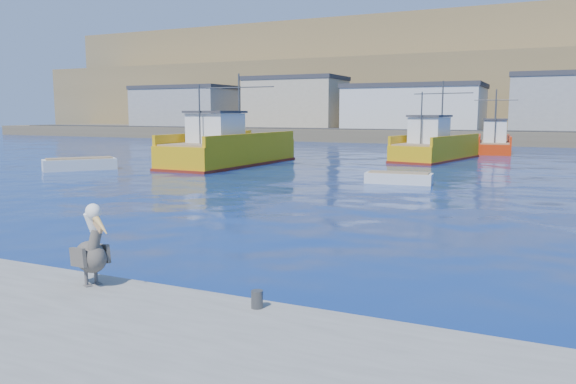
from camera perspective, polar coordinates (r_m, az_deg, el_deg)
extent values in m
plane|color=navy|center=(14.00, -7.44, -7.52)|extent=(260.00, 260.00, 0.00)
cylinder|color=#4C4C4C|center=(9.55, -3.16, -10.83)|extent=(0.20, 0.20, 0.30)
cube|color=brown|center=(83.73, 20.12, 5.51)|extent=(160.00, 30.00, 1.60)
cube|color=brown|center=(109.63, 21.47, 8.64)|extent=(180.00, 40.00, 14.00)
cube|color=brown|center=(129.77, 22.17, 10.63)|extent=(200.00, 40.00, 24.00)
cube|color=#2D2D2D|center=(72.76, 19.38, 5.91)|extent=(150.00, 5.00, 0.10)
cube|color=gray|center=(95.90, -10.29, 8.39)|extent=(16.00, 10.00, 6.00)
cube|color=#333338|center=(95.99, -10.34, 10.36)|extent=(16.32, 10.20, 0.60)
cube|color=tan|center=(85.95, 0.79, 8.91)|extent=(14.00, 9.00, 7.00)
cube|color=#333338|center=(86.09, 0.80, 11.44)|extent=(14.28, 9.18, 0.60)
cube|color=silver|center=(80.25, 12.72, 8.25)|extent=(18.00, 11.00, 5.50)
cube|color=#333338|center=(80.33, 12.79, 10.42)|extent=(18.36, 11.22, 0.60)
cube|color=#DDA30D|center=(41.25, -5.85, 3.90)|extent=(4.53, 12.62, 1.63)
cube|color=#DDA30D|center=(40.16, -3.50, 5.48)|extent=(0.61, 12.26, 0.70)
cube|color=#DDA30D|center=(42.27, -8.12, 5.54)|extent=(0.61, 12.26, 0.70)
cube|color=maroon|center=(41.31, -5.83, 2.85)|extent=(4.62, 12.87, 0.25)
cube|color=#8C7251|center=(41.20, -5.86, 5.10)|extent=(4.19, 12.11, 0.10)
cube|color=white|center=(39.59, -7.35, 6.48)|extent=(3.01, 3.21, 2.00)
cube|color=#333338|center=(39.58, -7.38, 8.07)|extent=(3.23, 3.59, 0.15)
cylinder|color=#4C4C4C|center=(42.21, -4.99, 8.51)|extent=(0.12, 0.12, 5.00)
cylinder|color=#4C4C4C|center=(38.04, -8.97, 7.75)|extent=(0.10, 0.10, 4.00)
cylinder|color=#4C4C4C|center=(42.25, -5.01, 10.54)|extent=(5.84, 0.25, 0.08)
cube|color=#DDA30D|center=(46.83, 14.79, 3.98)|extent=(5.53, 10.70, 1.33)
cube|color=#DDA30D|center=(46.18, 16.74, 5.11)|extent=(2.25, 9.83, 0.70)
cube|color=#DDA30D|center=(47.42, 12.97, 5.31)|extent=(2.25, 9.83, 0.70)
cube|color=maroon|center=(46.87, 14.76, 3.23)|extent=(5.64, 10.92, 0.25)
cube|color=#8C7251|center=(46.78, 14.82, 4.85)|extent=(5.17, 10.24, 0.10)
cube|color=white|center=(45.33, 14.13, 6.11)|extent=(2.93, 3.00, 2.00)
cube|color=#333338|center=(45.31, 14.18, 7.50)|extent=(3.17, 3.33, 0.15)
cylinder|color=#4C4C4C|center=(47.67, 15.39, 7.83)|extent=(0.14, 0.14, 5.00)
cylinder|color=#4C4C4C|center=(43.91, 13.39, 7.26)|extent=(0.12, 0.12, 4.00)
cylinder|color=#4C4C4C|center=(47.70, 15.46, 9.63)|extent=(4.84, 1.09, 0.08)
cube|color=red|center=(56.78, 20.17, 4.24)|extent=(3.56, 7.74, 0.97)
cube|color=red|center=(56.77, 21.55, 5.02)|extent=(0.91, 7.33, 0.70)
cube|color=red|center=(56.73, 18.88, 5.14)|extent=(0.91, 7.33, 0.70)
cube|color=#8C7251|center=(56.75, 20.20, 4.78)|extent=(3.30, 7.42, 0.10)
cube|color=white|center=(55.59, 20.27, 5.80)|extent=(2.15, 2.06, 2.00)
cube|color=#333338|center=(55.56, 20.32, 6.93)|extent=(2.31, 2.30, 0.15)
cylinder|color=#4C4C4C|center=(57.44, 20.31, 7.25)|extent=(0.13, 0.13, 5.00)
cylinder|color=#4C4C4C|center=(54.44, 20.33, 6.71)|extent=(0.11, 0.11, 4.00)
cylinder|color=#4C4C4C|center=(57.45, 20.38, 8.75)|extent=(3.92, 0.48, 0.08)
cube|color=silver|center=(39.72, -20.39, 2.52)|extent=(4.06, 4.59, 0.91)
cube|color=#8C7251|center=(39.68, -20.43, 3.23)|extent=(3.51, 4.02, 0.09)
cube|color=silver|center=(30.57, 11.18, 1.25)|extent=(3.59, 1.52, 0.70)
cube|color=#8C7251|center=(30.52, 11.19, 1.95)|extent=(3.22, 1.23, 0.07)
cylinder|color=#595451|center=(11.38, -19.81, -8.20)|extent=(0.09, 0.09, 0.30)
cube|color=#595451|center=(11.37, -19.67, -8.95)|extent=(0.18, 0.17, 0.02)
cylinder|color=#595451|center=(11.45, -18.93, -8.06)|extent=(0.09, 0.09, 0.30)
cube|color=#595451|center=(11.44, -18.78, -8.80)|extent=(0.18, 0.17, 0.02)
ellipsoid|color=#38332D|center=(11.29, -19.41, -6.24)|extent=(1.00, 0.81, 0.60)
cube|color=#38332D|center=(11.22, -20.56, -6.23)|extent=(0.64, 0.32, 0.44)
cube|color=#38332D|center=(11.39, -18.39, -5.92)|extent=(0.64, 0.32, 0.44)
cube|color=#38332D|center=(11.64, -20.13, -6.18)|extent=(0.27, 0.24, 0.12)
cylinder|color=#38332D|center=(11.03, -19.07, -4.81)|extent=(0.31, 0.36, 0.47)
cylinder|color=white|center=(11.01, -19.26, -2.96)|extent=(0.29, 0.36, 0.45)
ellipsoid|color=white|center=(10.91, -19.18, -1.89)|extent=(0.43, 0.39, 0.30)
cone|color=gold|center=(10.70, -18.55, -3.09)|extent=(0.61, 0.37, 0.41)
cube|color=tan|center=(10.80, -18.78, -3.21)|extent=(0.36, 0.19, 0.26)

